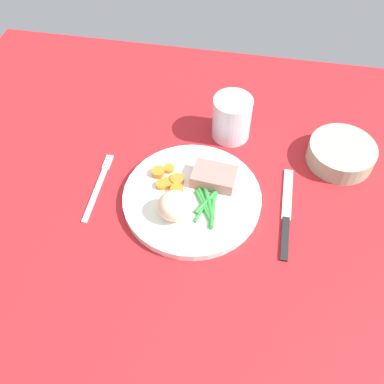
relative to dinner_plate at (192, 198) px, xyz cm
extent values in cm
cube|color=red|center=(1.06, 2.68, -1.80)|extent=(120.00, 90.00, 2.00)
cylinder|color=white|center=(0.00, 0.00, 0.00)|extent=(25.81, 25.81, 1.60)
cube|color=#B2756B|center=(3.48, 4.07, 2.12)|extent=(8.52, 6.18, 2.64)
ellipsoid|color=beige|center=(-2.32, -4.65, 3.26)|extent=(6.01, 5.88, 4.91)
cylinder|color=orange|center=(-5.48, 5.27, 1.22)|extent=(2.04, 2.04, 0.85)
cylinder|color=orange|center=(-3.87, 2.58, 1.22)|extent=(2.40, 2.40, 0.83)
cylinder|color=orange|center=(-6.02, 1.08, 1.28)|extent=(2.15, 2.15, 0.95)
cylinder|color=orange|center=(-5.04, 1.76, 1.23)|extent=(2.25, 2.25, 0.86)
cylinder|color=orange|center=(-3.35, 2.31, 1.36)|extent=(2.58, 2.58, 1.12)
cylinder|color=orange|center=(-7.28, 3.85, 1.41)|extent=(2.51, 2.51, 1.22)
cylinder|color=orange|center=(-2.92, 0.32, 1.43)|extent=(2.41, 2.41, 1.25)
cylinder|color=#2D8C38|center=(4.18, -1.17, 1.11)|extent=(1.21, 6.92, 0.62)
cylinder|color=#2D8C38|center=(4.03, -1.82, 1.10)|extent=(1.24, 7.22, 0.60)
cylinder|color=#2D8C38|center=(2.91, -1.21, 1.20)|extent=(3.78, 6.00, 0.80)
cylinder|color=#2D8C38|center=(4.11, -3.31, 1.14)|extent=(1.28, 6.49, 0.68)
cylinder|color=#2D8C38|center=(2.61, -1.57, 1.17)|extent=(4.18, 6.90, 0.74)
cylinder|color=#2D8C38|center=(2.47, -2.22, 1.14)|extent=(4.21, 6.50, 0.68)
cylinder|color=#2D8C38|center=(4.08, -3.96, 1.13)|extent=(1.63, 6.04, 0.65)
cylinder|color=#2D8C38|center=(2.36, -2.99, 1.11)|extent=(2.14, 6.00, 0.62)
cylinder|color=#2D8C38|center=(4.36, -3.68, 1.22)|extent=(1.26, 5.90, 0.85)
cylinder|color=#2D8C38|center=(3.41, -1.67, 1.24)|extent=(3.21, 6.74, 0.88)
cube|color=silver|center=(-18.35, -2.00, -0.60)|extent=(1.00, 13.00, 0.40)
cube|color=silver|center=(-18.95, 6.30, -0.60)|extent=(0.24, 3.60, 0.40)
cube|color=silver|center=(-18.55, 6.30, -0.60)|extent=(0.24, 3.60, 0.40)
cube|color=silver|center=(-18.15, 6.30, -0.60)|extent=(0.24, 3.60, 0.40)
cube|color=silver|center=(-17.75, 6.30, -0.60)|extent=(0.24, 3.60, 0.40)
cube|color=black|center=(17.61, -5.50, -0.60)|extent=(1.30, 9.00, 0.64)
cube|color=silver|center=(17.61, 4.50, -0.60)|extent=(1.70, 12.00, 0.40)
cylinder|color=silver|center=(4.93, 18.69, 3.85)|extent=(7.97, 7.97, 9.29)
cylinder|color=silver|center=(4.93, 18.69, 1.55)|extent=(7.33, 7.33, 4.69)
cylinder|color=#99B28C|center=(27.44, 15.13, 1.22)|extent=(13.16, 13.16, 4.05)
cylinder|color=beige|center=(27.44, 15.13, 2.13)|extent=(11.19, 11.19, 2.22)
camera|label=1|loc=(8.51, -47.77, 65.14)|focal=40.70mm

